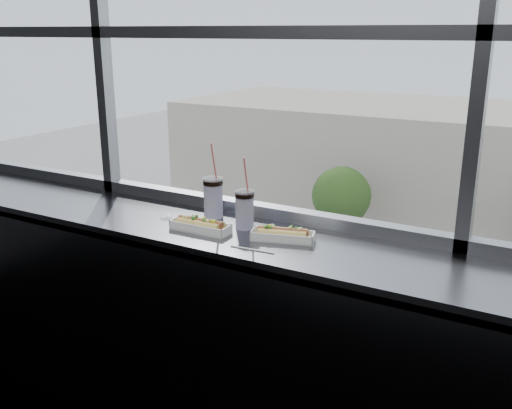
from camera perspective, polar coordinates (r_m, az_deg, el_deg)
The scene contains 15 objects.
wall_back_lower at distance 3.14m, azimuth 0.31°, elevation -10.63°, with size 6.00×6.00×0.00m, color black.
counter at distance 2.71m, azimuth -2.50°, elevation -3.22°, with size 6.00×0.55×0.06m, color slate.
counter_fascia at distance 2.75m, azimuth -5.26°, elevation -15.05°, with size 6.00×0.04×1.04m, color slate.
hotdog_tray_left at distance 2.70m, azimuth -5.58°, elevation -2.06°, with size 0.30×0.10×0.07m.
hotdog_tray_right at distance 2.57m, azimuth 2.69°, elevation -3.00°, with size 0.30×0.17×0.07m.
soda_cup_left at distance 2.87m, azimuth -4.31°, elevation 0.91°, with size 0.11×0.11×0.39m.
soda_cup_right at distance 2.71m, azimuth -1.15°, elevation -0.31°, with size 0.10×0.10×0.35m.
loose_straw at distance 2.47m, azimuth -0.40°, elevation -4.51°, with size 0.01×0.01×0.21m, color white.
wrapper at distance 2.91m, azimuth -8.96°, elevation -1.14°, with size 0.09×0.06×0.02m, color silver.
street_asphalt at distance 25.95m, azimuth 23.06°, elevation -14.50°, with size 80.00×10.00×0.06m, color black.
car_near_b at distance 23.62m, azimuth 3.75°, elevation -13.43°, with size 5.95×2.48×1.98m, color #383838.
car_near_c at distance 22.03m, azimuth 20.40°, elevation -16.90°, with size 6.25×2.61×2.08m, color maroon.
car_far_a at distance 30.87m, azimuth 6.87°, elevation -5.64°, with size 6.75×2.81×2.25m, color black.
car_near_a at distance 25.67m, azimuth -5.88°, elevation -10.57°, with size 6.62×2.76×2.21m, color gray.
tree_left at distance 33.81m, azimuth 8.54°, elevation 0.83°, with size 3.49×3.49×5.45m.
Camera 1 is at (1.35, -0.93, 2.01)m, focal length 40.00 mm.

